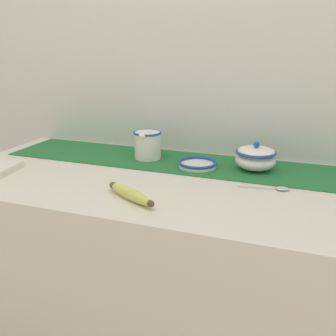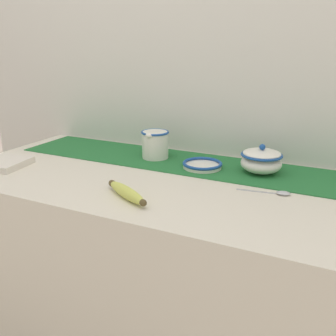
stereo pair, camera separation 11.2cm
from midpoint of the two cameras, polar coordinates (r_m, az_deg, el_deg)
countertop at (r=1.39m, az=1.78°, el=-18.50°), size 1.41×0.64×0.86m
back_wall at (r=1.44m, az=7.89°, el=15.42°), size 2.21×0.04×2.40m
table_runner at (r=1.34m, az=5.08°, el=0.84°), size 1.30×0.27×0.00m
cream_pitcher at (r=1.38m, az=0.39°, el=3.74°), size 0.10×0.12×0.10m
sugar_bowl at (r=1.27m, az=16.52°, el=1.06°), size 0.13×0.13×0.10m
small_dish at (r=1.28m, az=7.75°, el=0.45°), size 0.14×0.14×0.02m
banana at (r=1.03m, az=-3.26°, el=-3.78°), size 0.18×0.12×0.03m
spoon at (r=1.12m, az=19.51°, el=-3.65°), size 0.15×0.04×0.01m
napkin_stack at (r=1.40m, az=-21.66°, el=0.66°), size 0.17×0.17×0.02m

